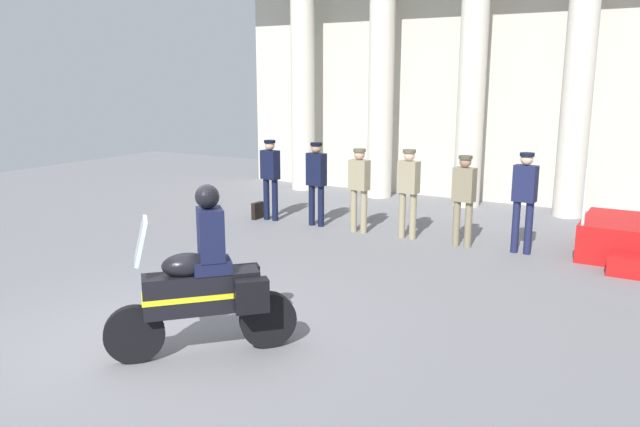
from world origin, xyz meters
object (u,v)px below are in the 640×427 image
object	(u,v)px
officer_in_row_0	(270,173)
officer_in_row_5	(524,195)
officer_in_row_4	(464,194)
officer_in_row_1	(316,177)
officer_in_row_2	(359,184)
motorcycle_with_rider	(208,285)
officer_in_row_3	(408,186)
briefcase_on_ground	(257,211)

from	to	relation	value
officer_in_row_0	officer_in_row_5	size ratio (longest dim) A/B	0.98
officer_in_row_4	officer_in_row_5	size ratio (longest dim) A/B	0.94
officer_in_row_1	officer_in_row_2	bearing A→B (deg)	-177.75
officer_in_row_0	motorcycle_with_rider	world-z (taller)	motorcycle_with_rider
officer_in_row_1	motorcycle_with_rider	distance (m)	6.22
officer_in_row_0	officer_in_row_5	bearing A→B (deg)	-172.94
officer_in_row_0	officer_in_row_1	distance (m)	1.11
officer_in_row_3	officer_in_row_5	distance (m)	2.11
officer_in_row_3	motorcycle_with_rider	world-z (taller)	motorcycle_with_rider
officer_in_row_3	briefcase_on_ground	bearing A→B (deg)	7.45
officer_in_row_2	officer_in_row_5	distance (m)	3.12
officer_in_row_4	officer_in_row_2	bearing A→B (deg)	6.56
officer_in_row_0	officer_in_row_2	xyz separation A→B (m)	(2.12, -0.03, -0.04)
officer_in_row_3	briefcase_on_ground	distance (m)	3.55
officer_in_row_2	officer_in_row_4	bearing A→B (deg)	-173.44
officer_in_row_2	officer_in_row_4	size ratio (longest dim) A/B	1.00
officer_in_row_3	briefcase_on_ground	xyz separation A→B (m)	(-3.45, -0.07, -0.82)
officer_in_row_0	officer_in_row_2	size ratio (longest dim) A/B	1.04
officer_in_row_4	officer_in_row_0	bearing A→B (deg)	6.04
officer_in_row_2	briefcase_on_ground	size ratio (longest dim) A/B	4.60
officer_in_row_0	officer_in_row_4	xyz separation A→B (m)	(4.21, -0.02, -0.04)
officer_in_row_3	motorcycle_with_rider	size ratio (longest dim) A/B	0.89
briefcase_on_ground	officer_in_row_2	bearing A→B (deg)	0.32
officer_in_row_1	motorcycle_with_rider	bearing A→B (deg)	116.13
officer_in_row_2	officer_in_row_5	xyz separation A→B (m)	(3.12, 0.09, 0.06)
officer_in_row_4	briefcase_on_ground	world-z (taller)	officer_in_row_4
officer_in_row_1	officer_in_row_4	distance (m)	3.10
officer_in_row_0	officer_in_row_3	bearing A→B (deg)	-173.27
officer_in_row_2	briefcase_on_ground	distance (m)	2.57
officer_in_row_2	officer_in_row_4	distance (m)	2.09
officer_in_row_5	briefcase_on_ground	distance (m)	5.63
officer_in_row_1	officer_in_row_2	xyz separation A→B (m)	(1.01, -0.07, -0.03)
officer_in_row_1	officer_in_row_3	bearing A→B (deg)	-174.25
motorcycle_with_rider	officer_in_row_4	bearing A→B (deg)	-146.65
officer_in_row_1	officer_in_row_2	distance (m)	1.02
officer_in_row_0	officer_in_row_3	xyz separation A→B (m)	(3.13, 0.02, -0.01)
officer_in_row_2	officer_in_row_3	world-z (taller)	officer_in_row_3
officer_in_row_0	briefcase_on_ground	bearing A→B (deg)	14.42
officer_in_row_2	officer_in_row_4	xyz separation A→B (m)	(2.09, 0.01, -0.00)
officer_in_row_0	officer_in_row_4	size ratio (longest dim) A/B	1.04
officer_in_row_3	officer_in_row_2	bearing A→B (deg)	9.29
motorcycle_with_rider	officer_in_row_0	bearing A→B (deg)	-107.90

